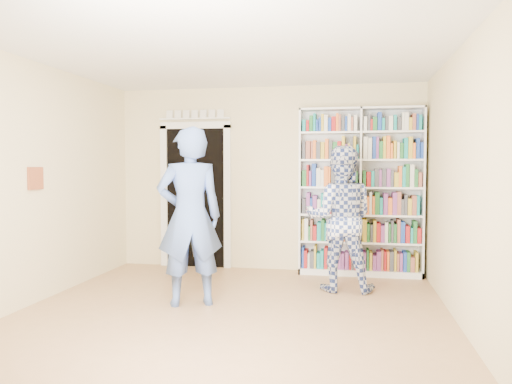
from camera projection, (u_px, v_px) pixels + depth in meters
floor at (226, 319)px, 5.00m from camera, size 5.00×5.00×0.00m
ceiling at (226, 47)px, 4.86m from camera, size 5.00×5.00×0.00m
wall_back at (267, 179)px, 7.38m from camera, size 4.50×0.00×4.50m
wall_left at (22, 183)px, 5.34m from camera, size 0.00×5.00×5.00m
wall_right at (467, 187)px, 4.51m from camera, size 0.00×5.00×5.00m
bookshelf at (360, 191)px, 6.99m from camera, size 1.71×0.32×2.34m
doorway at (196, 190)px, 7.57m from camera, size 1.10×0.08×2.43m
wall_art at (36, 178)px, 5.53m from camera, size 0.03×0.25×0.25m
man_blue at (190, 217)px, 5.48m from camera, size 0.85×0.72×1.96m
man_plaid at (340, 218)px, 6.13m from camera, size 0.87×0.68×1.78m
paper_sheet at (347, 204)px, 5.92m from camera, size 0.20×0.12×0.32m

